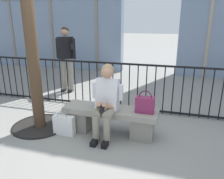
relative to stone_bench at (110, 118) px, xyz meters
The scene contains 7 objects.
ground_plane 0.27m from the stone_bench, ahead, with size 60.00×60.00×0.00m, color gray.
stone_bench is the anchor object (origin of this frame).
seated_person_with_phone 0.40m from the stone_bench, 104.27° to the right, with size 0.52×0.66×1.21m.
handbag_on_bench 0.66m from the stone_bench, ahead, with size 0.30×0.15×0.37m.
shopping_bag 0.79m from the stone_bench, 158.33° to the right, with size 0.36×0.13×0.44m.
bystander_at_railing 2.73m from the stone_bench, 133.11° to the left, with size 0.55×0.43×1.71m.
plaza_railing 1.10m from the stone_bench, 90.00° to the left, with size 9.16×0.04×1.03m.
Camera 1 is at (1.01, -3.31, 1.87)m, focal length 35.47 mm.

